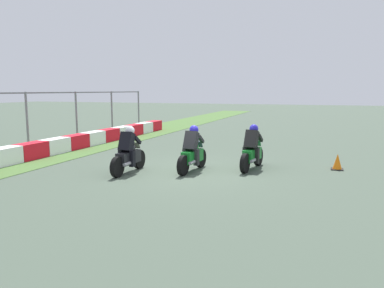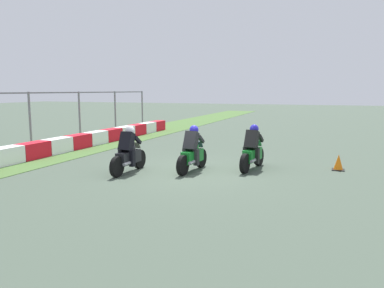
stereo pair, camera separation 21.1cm
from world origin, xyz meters
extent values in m
plane|color=#435143|center=(0.00, 0.00, 0.00)|extent=(120.00, 120.00, 0.00)
cube|color=#496C33|center=(0.00, 6.77, 0.01)|extent=(72.00, 3.57, 0.02)
cube|color=white|center=(-1.37, 6.55, 0.32)|extent=(1.34, 0.60, 0.64)
cube|color=red|center=(0.00, 6.55, 0.32)|extent=(1.34, 0.60, 0.64)
cube|color=white|center=(1.37, 6.55, 0.32)|extent=(1.34, 0.60, 0.64)
cube|color=red|center=(2.74, 6.55, 0.32)|extent=(1.34, 0.60, 0.64)
cube|color=white|center=(4.10, 6.55, 0.32)|extent=(1.34, 0.60, 0.64)
cube|color=red|center=(5.47, 6.55, 0.32)|extent=(1.34, 0.60, 0.64)
cube|color=white|center=(6.84, 6.55, 0.32)|extent=(1.34, 0.60, 0.64)
cube|color=red|center=(8.21, 6.55, 0.32)|extent=(1.34, 0.60, 0.64)
cube|color=white|center=(9.58, 6.55, 0.32)|extent=(1.34, 0.60, 0.64)
cube|color=red|center=(10.95, 6.55, 0.32)|extent=(1.34, 0.60, 0.64)
cylinder|color=slate|center=(1.74, 8.30, 1.29)|extent=(0.10, 0.10, 2.57)
cylinder|color=slate|center=(5.23, 8.30, 1.29)|extent=(0.10, 0.10, 2.57)
cylinder|color=slate|center=(8.72, 8.30, 1.29)|extent=(0.10, 0.10, 2.57)
cylinder|color=slate|center=(12.21, 8.30, 1.29)|extent=(0.10, 0.10, 2.57)
cylinder|color=black|center=(1.75, -1.91, 0.32)|extent=(0.65, 0.23, 0.64)
cylinder|color=black|center=(0.36, -1.72, 0.32)|extent=(0.65, 0.23, 0.64)
cube|color=#167726|center=(1.06, -1.81, 0.50)|extent=(1.13, 0.47, 0.40)
ellipsoid|color=#167726|center=(1.16, -1.83, 0.80)|extent=(0.52, 0.36, 0.24)
cube|color=red|center=(0.55, -1.74, 0.52)|extent=(0.08, 0.17, 0.08)
cylinder|color=#A5A5AD|center=(0.69, -1.92, 0.37)|extent=(0.43, 0.16, 0.10)
cube|color=black|center=(0.96, -1.80, 1.02)|extent=(0.53, 0.46, 0.66)
sphere|color=#2823BC|center=(1.18, -1.83, 1.36)|extent=(0.34, 0.34, 0.30)
cube|color=#3F8E5A|center=(1.55, -1.88, 0.84)|extent=(0.19, 0.28, 0.23)
cube|color=black|center=(0.97, -1.60, 0.50)|extent=(0.20, 0.16, 0.52)
cube|color=black|center=(0.91, -1.99, 0.50)|extent=(0.20, 0.16, 0.52)
cube|color=black|center=(1.36, -1.67, 1.04)|extent=(0.40, 0.15, 0.31)
cube|color=black|center=(1.31, -2.03, 1.04)|extent=(0.40, 0.15, 0.31)
cylinder|color=black|center=(0.76, -0.09, 0.32)|extent=(0.65, 0.19, 0.64)
cylinder|color=black|center=(-0.63, 0.03, 0.32)|extent=(0.65, 0.19, 0.64)
cube|color=#167726|center=(0.07, -0.03, 0.50)|extent=(1.12, 0.41, 0.40)
ellipsoid|color=#167726|center=(0.17, -0.04, 0.80)|extent=(0.50, 0.34, 0.24)
cube|color=red|center=(-0.44, 0.01, 0.52)|extent=(0.07, 0.16, 0.08)
cylinder|color=#A5A5AD|center=(-0.30, -0.16, 0.37)|extent=(0.43, 0.14, 0.10)
cube|color=#262628|center=(-0.03, -0.02, 1.02)|extent=(0.52, 0.44, 0.66)
sphere|color=#2823BC|center=(0.19, -0.04, 1.36)|extent=(0.32, 0.32, 0.30)
cube|color=#404E60|center=(0.57, -0.07, 0.84)|extent=(0.18, 0.27, 0.23)
cube|color=#262628|center=(-0.04, 0.18, 0.50)|extent=(0.19, 0.15, 0.52)
cube|color=#262628|center=(-0.07, -0.22, 0.50)|extent=(0.19, 0.15, 0.52)
cube|color=#262628|center=(0.36, 0.13, 1.04)|extent=(0.39, 0.13, 0.31)
cube|color=#262628|center=(0.33, -0.23, 1.04)|extent=(0.39, 0.13, 0.31)
cylinder|color=black|center=(-0.15, 1.82, 0.32)|extent=(0.64, 0.15, 0.64)
cylinder|color=black|center=(-1.55, 1.84, 0.32)|extent=(0.64, 0.15, 0.64)
cube|color=black|center=(-0.85, 1.83, 0.50)|extent=(1.10, 0.33, 0.40)
ellipsoid|color=black|center=(-0.75, 1.83, 0.80)|extent=(0.48, 0.31, 0.24)
cube|color=red|center=(-1.36, 1.83, 0.52)|extent=(0.06, 0.16, 0.08)
cylinder|color=#A5A5AD|center=(-1.20, 1.67, 0.37)|extent=(0.42, 0.11, 0.10)
cube|color=black|center=(-0.95, 1.83, 1.02)|extent=(0.49, 0.41, 0.66)
sphere|color=silver|center=(-0.73, 1.83, 1.36)|extent=(0.30, 0.30, 0.30)
cube|color=gray|center=(-0.35, 1.82, 0.84)|extent=(0.16, 0.26, 0.23)
cube|color=black|center=(-0.97, 2.03, 0.50)|extent=(0.18, 0.14, 0.52)
cube|color=black|center=(-0.97, 1.63, 0.50)|extent=(0.18, 0.14, 0.52)
cube|color=black|center=(-0.57, 2.00, 1.04)|extent=(0.39, 0.11, 0.31)
cube|color=black|center=(-0.57, 1.64, 1.04)|extent=(0.39, 0.11, 0.31)
cube|color=black|center=(1.93, -4.53, 0.01)|extent=(0.40, 0.40, 0.03)
cone|color=orange|center=(1.93, -4.53, 0.27)|extent=(0.32, 0.32, 0.54)
camera|label=1|loc=(-11.45, -4.14, 2.65)|focal=35.44mm
camera|label=2|loc=(-11.38, -4.34, 2.65)|focal=35.44mm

